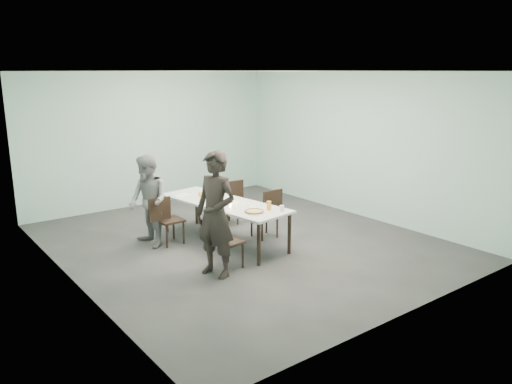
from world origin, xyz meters
TOP-DOWN VIEW (x-y plane):
  - ground at (0.00, 0.00)m, footprint 7.00×7.00m
  - room_shell at (0.00, 0.00)m, footprint 6.02×7.02m
  - table at (-0.28, 0.17)m, footprint 1.28×2.70m
  - chair_near_left at (-1.00, -0.89)m, footprint 0.64×0.48m
  - chair_far_left at (-1.16, 0.69)m, footprint 0.62×0.44m
  - chair_near_right at (0.56, -0.05)m, footprint 0.62×0.44m
  - chair_far_right at (0.44, 1.05)m, footprint 0.63×0.46m
  - diner_near at (-1.19, -0.99)m, footprint 0.65×0.80m
  - diner_far at (-1.42, 0.81)m, footprint 0.62×0.79m
  - pizza at (-0.27, -0.71)m, footprint 0.34×0.34m
  - side_plate at (-0.08, -0.42)m, footprint 0.18×0.18m
  - beer_glass at (0.03, -0.73)m, footprint 0.08×0.08m
  - water_tumbler at (0.16, -0.90)m, footprint 0.08×0.08m
  - tealight at (-0.20, 0.08)m, footprint 0.06×0.06m
  - amber_tumbler at (-0.40, 0.76)m, footprint 0.07×0.07m
  - menu at (-0.62, 1.03)m, footprint 0.33×0.26m

SIDE VIEW (x-z plane):
  - ground at x=0.00m, z-range 0.00..0.00m
  - chair_near_left at x=-1.00m, z-range 0.07..0.94m
  - chair_far_left at x=-1.16m, z-range 0.07..0.94m
  - chair_near_right at x=0.56m, z-range 0.07..0.94m
  - chair_far_right at x=0.44m, z-range 0.07..0.94m
  - table at x=-0.28m, z-range 0.32..1.07m
  - menu at x=-0.62m, z-range 0.75..0.76m
  - side_plate at x=-0.08m, z-range 0.75..0.76m
  - pizza at x=-0.27m, z-range 0.75..0.79m
  - tealight at x=-0.20m, z-range 0.75..0.79m
  - amber_tumbler at x=-0.40m, z-range 0.75..0.83m
  - water_tumbler at x=0.16m, z-range 0.75..0.84m
  - diner_far at x=-1.42m, z-range 0.00..1.61m
  - beer_glass at x=0.03m, z-range 0.75..0.90m
  - diner_near at x=-1.19m, z-range 0.00..1.89m
  - room_shell at x=0.00m, z-range 0.52..3.53m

